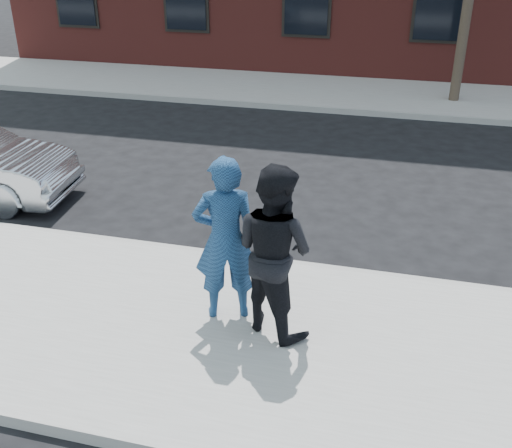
# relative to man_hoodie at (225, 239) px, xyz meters

# --- Properties ---
(ground) EXTENTS (100.00, 100.00, 0.00)m
(ground) POSITION_rel_man_hoodie_xyz_m (-1.50, -0.16, -1.16)
(ground) COLOR black
(ground) RESTS_ON ground
(near_sidewalk) EXTENTS (50.00, 3.50, 0.15)m
(near_sidewalk) POSITION_rel_man_hoodie_xyz_m (-1.50, -0.41, -1.08)
(near_sidewalk) COLOR gray
(near_sidewalk) RESTS_ON ground
(near_curb) EXTENTS (50.00, 0.10, 0.15)m
(near_curb) POSITION_rel_man_hoodie_xyz_m (-1.50, 1.39, -1.08)
(near_curb) COLOR #999691
(near_curb) RESTS_ON ground
(far_sidewalk) EXTENTS (50.00, 3.50, 0.15)m
(far_sidewalk) POSITION_rel_man_hoodie_xyz_m (-1.50, 11.09, -1.08)
(far_sidewalk) COLOR gray
(far_sidewalk) RESTS_ON ground
(far_curb) EXTENTS (50.00, 0.10, 0.15)m
(far_curb) POSITION_rel_man_hoodie_xyz_m (-1.50, 9.29, -1.08)
(far_curb) COLOR #999691
(far_curb) RESTS_ON ground
(man_hoodie) EXTENTS (0.85, 0.70, 2.01)m
(man_hoodie) POSITION_rel_man_hoodie_xyz_m (0.00, 0.00, 0.00)
(man_hoodie) COLOR #224E82
(man_hoodie) RESTS_ON near_sidewalk
(man_peacoat) EXTENTS (1.23, 1.14, 2.01)m
(man_peacoat) POSITION_rel_man_hoodie_xyz_m (0.59, -0.11, 0.00)
(man_peacoat) COLOR black
(man_peacoat) RESTS_ON near_sidewalk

